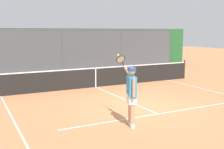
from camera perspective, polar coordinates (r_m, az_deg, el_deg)
The scene contains 5 objects.
ground_plane at distance 10.33m, azimuth 5.72°, elevation -6.44°, with size 60.00×60.00×0.00m, color #C67A4C.
court_line_markings at distance 9.20m, azimuth 10.67°, elevation -8.46°, with size 8.74×9.24×0.01m.
fence_backdrop at distance 19.16m, azimuth -10.63°, elevation 4.82°, with size 20.51×1.37×2.88m.
tennis_net at distance 13.68m, azimuth -3.35°, elevation -0.53°, with size 11.23×0.09×1.07m.
tennis_player at distance 8.03m, azimuth 3.91°, elevation -3.49°, with size 0.46×1.41×1.99m.
Camera 1 is at (5.43, 8.36, 2.71)m, focal length 45.10 mm.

